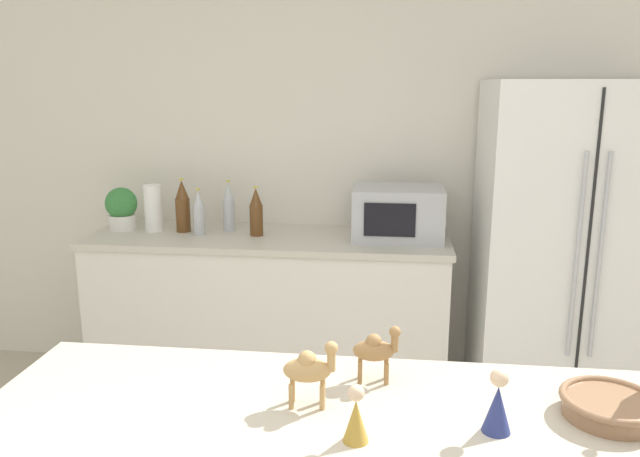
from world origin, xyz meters
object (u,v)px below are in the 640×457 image
at_px(paper_towel_roll, 153,208).
at_px(microwave, 398,213).
at_px(back_bottle_3, 256,212).
at_px(camel_figurine, 376,349).
at_px(wise_man_figurine_purple, 498,405).
at_px(refrigerator, 565,254).
at_px(wise_man_figurine_crimson, 356,417).
at_px(back_bottle_1, 183,206).
at_px(fruit_bowl, 610,406).
at_px(potted_plant, 122,208).
at_px(back_bottle_2, 199,213).
at_px(camel_figurine_second, 310,368).
at_px(back_bottle_0, 229,207).

relative_size(paper_towel_roll, microwave, 0.55).
bearing_deg(back_bottle_3, camel_figurine, -69.00).
bearing_deg(wise_man_figurine_purple, refrigerator, 71.62).
relative_size(camel_figurine, wise_man_figurine_crimson, 1.16).
distance_m(back_bottle_3, camel_figurine, 1.99).
xyz_separation_m(back_bottle_1, fruit_bowl, (1.67, -2.01, -0.02)).
xyz_separation_m(microwave, back_bottle_3, (-0.77, -0.03, -0.01)).
distance_m(refrigerator, wise_man_figurine_crimson, 2.29).
bearing_deg(potted_plant, wise_man_figurine_crimson, -55.84).
distance_m(back_bottle_2, fruit_bowl, 2.49).
distance_m(refrigerator, potted_plant, 2.45).
bearing_deg(back_bottle_1, wise_man_figurine_crimson, -62.86).
bearing_deg(microwave, wise_man_figurine_crimson, -92.51).
xyz_separation_m(paper_towel_roll, wise_man_figurine_purple, (1.58, -2.09, 0.03)).
distance_m(back_bottle_2, camel_figurine_second, 2.17).
height_order(fruit_bowl, camel_figurine, camel_figurine).
bearing_deg(refrigerator, back_bottle_2, 178.75).
bearing_deg(wise_man_figurine_crimson, back_bottle_0, 111.12).
distance_m(refrigerator, camel_figurine_second, 2.22).
xyz_separation_m(paper_towel_roll, back_bottle_2, (0.28, -0.05, -0.01)).
xyz_separation_m(potted_plant, paper_towel_roll, (0.19, -0.01, 0.01)).
bearing_deg(back_bottle_3, refrigerator, -2.03).
bearing_deg(paper_towel_roll, back_bottle_1, 1.51).
distance_m(back_bottle_0, camel_figurine, 2.15).
height_order(refrigerator, camel_figurine, refrigerator).
height_order(paper_towel_roll, camel_figurine, paper_towel_roll).
bearing_deg(back_bottle_3, potted_plant, 176.32).
bearing_deg(back_bottle_0, back_bottle_2, -139.29).
bearing_deg(paper_towel_roll, back_bottle_2, -10.89).
bearing_deg(paper_towel_roll, potted_plant, 176.39).
bearing_deg(wise_man_figurine_crimson, refrigerator, 65.12).
height_order(back_bottle_2, back_bottle_3, back_bottle_3).
bearing_deg(wise_man_figurine_crimson, back_bottle_1, 117.14).
bearing_deg(wise_man_figurine_purple, back_bottle_0, 118.21).
xyz_separation_m(back_bottle_0, back_bottle_3, (0.18, -0.10, -0.01)).
height_order(back_bottle_2, wise_man_figurine_purple, back_bottle_2).
relative_size(potted_plant, camel_figurine, 1.65).
height_order(back_bottle_0, wise_man_figurine_purple, back_bottle_0).
relative_size(back_bottle_0, back_bottle_1, 0.95).
height_order(back_bottle_3, wise_man_figurine_crimson, back_bottle_3).
distance_m(wise_man_figurine_crimson, wise_man_figurine_purple, 0.30).
height_order(microwave, camel_figurine_second, microwave).
relative_size(back_bottle_0, camel_figurine_second, 1.81).
bearing_deg(microwave, fruit_bowl, -76.98).
xyz_separation_m(potted_plant, microwave, (1.57, -0.02, 0.01)).
xyz_separation_m(refrigerator, microwave, (-0.86, 0.09, 0.18)).
bearing_deg(camel_figurine, wise_man_figurine_purple, -37.24).
bearing_deg(back_bottle_0, wise_man_figurine_purple, -61.79).
bearing_deg(back_bottle_2, back_bottle_0, 40.71).
bearing_deg(wise_man_figurine_purple, microwave, 95.53).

